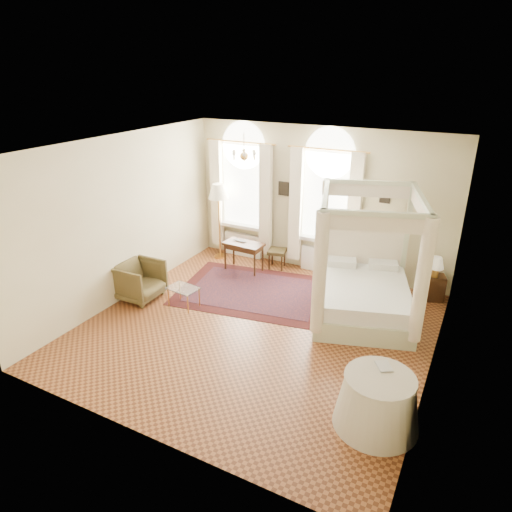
# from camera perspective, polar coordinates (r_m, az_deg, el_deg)

# --- Properties ---
(ground) EXTENTS (6.00, 6.00, 0.00)m
(ground) POSITION_cam_1_polar(r_m,az_deg,el_deg) (8.50, 0.10, -9.04)
(ground) COLOR brown
(ground) RESTS_ON ground
(room_walls) EXTENTS (6.00, 6.00, 6.00)m
(room_walls) POSITION_cam_1_polar(r_m,az_deg,el_deg) (7.64, 0.11, 3.66)
(room_walls) COLOR beige
(room_walls) RESTS_ON ground
(window_left) EXTENTS (1.62, 0.27, 3.29)m
(window_left) POSITION_cam_1_polar(r_m,az_deg,el_deg) (11.06, -1.76, 7.12)
(window_left) COLOR white
(window_left) RESTS_ON room_walls
(window_right) EXTENTS (1.62, 0.27, 3.29)m
(window_right) POSITION_cam_1_polar(r_m,az_deg,el_deg) (10.24, 8.60, 5.56)
(window_right) COLOR white
(window_right) RESTS_ON room_walls
(chandelier) EXTENTS (0.51, 0.45, 0.50)m
(chandelier) POSITION_cam_1_polar(r_m,az_deg,el_deg) (8.84, -1.50, 12.53)
(chandelier) COLOR gold
(chandelier) RESTS_ON room_walls
(wall_pictures) EXTENTS (2.54, 0.03, 0.39)m
(wall_pictures) POSITION_cam_1_polar(r_m,az_deg,el_deg) (10.25, 8.32, 7.94)
(wall_pictures) COLOR black
(wall_pictures) RESTS_ON room_walls
(canopy_bed) EXTENTS (2.38, 2.65, 2.41)m
(canopy_bed) POSITION_cam_1_polar(r_m,az_deg,el_deg) (8.87, 13.27, -4.19)
(canopy_bed) COLOR beige
(canopy_bed) RESTS_ON ground
(nightstand) EXTENTS (0.46, 0.44, 0.53)m
(nightstand) POSITION_cam_1_polar(r_m,az_deg,el_deg) (10.05, 21.39, -3.68)
(nightstand) COLOR #371D0F
(nightstand) RESTS_ON ground
(nightstand_lamp) EXTENTS (0.30, 0.30, 0.43)m
(nightstand_lamp) POSITION_cam_1_polar(r_m,az_deg,el_deg) (9.77, 21.65, -0.93)
(nightstand_lamp) COLOR gold
(nightstand_lamp) RESTS_ON nightstand
(writing_desk) EXTENTS (0.93, 0.52, 0.68)m
(writing_desk) POSITION_cam_1_polar(r_m,az_deg,el_deg) (10.55, -1.55, 1.14)
(writing_desk) COLOR #371D0F
(writing_desk) RESTS_ON ground
(laptop) EXTENTS (0.33, 0.24, 0.02)m
(laptop) POSITION_cam_1_polar(r_m,az_deg,el_deg) (10.66, -1.89, 2.02)
(laptop) COLOR black
(laptop) RESTS_ON writing_desk
(stool) EXTENTS (0.47, 0.47, 0.46)m
(stool) POSITION_cam_1_polar(r_m,az_deg,el_deg) (10.75, 2.65, 0.40)
(stool) COLOR #40341B
(stool) RESTS_ON ground
(armchair) EXTENTS (0.89, 0.87, 0.79)m
(armchair) POSITION_cam_1_polar(r_m,az_deg,el_deg) (9.67, -14.42, -2.97)
(armchair) COLOR #4C3F20
(armchair) RESTS_ON ground
(coffee_table) EXTENTS (0.64, 0.49, 0.41)m
(coffee_table) POSITION_cam_1_polar(r_m,az_deg,el_deg) (9.17, -9.07, -4.18)
(coffee_table) COLOR white
(coffee_table) RESTS_ON ground
(floor_lamp) EXTENTS (0.48, 0.48, 1.88)m
(floor_lamp) POSITION_cam_1_polar(r_m,az_deg,el_deg) (11.01, -4.72, 7.59)
(floor_lamp) COLOR gold
(floor_lamp) RESTS_ON ground
(oriental_rug) EXTENTS (3.51, 2.78, 0.01)m
(oriental_rug) POSITION_cam_1_polar(r_m,az_deg,el_deg) (9.78, -0.10, -4.43)
(oriental_rug) COLOR #40100F
(oriental_rug) RESTS_ON ground
(side_table) EXTENTS (1.14, 1.14, 0.78)m
(side_table) POSITION_cam_1_polar(r_m,az_deg,el_deg) (6.53, 14.94, -17.15)
(side_table) COLOR beige
(side_table) RESTS_ON ground
(book) EXTENTS (0.28, 0.30, 0.02)m
(book) POSITION_cam_1_polar(r_m,az_deg,el_deg) (6.43, 14.93, -13.22)
(book) COLOR black
(book) RESTS_ON side_table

